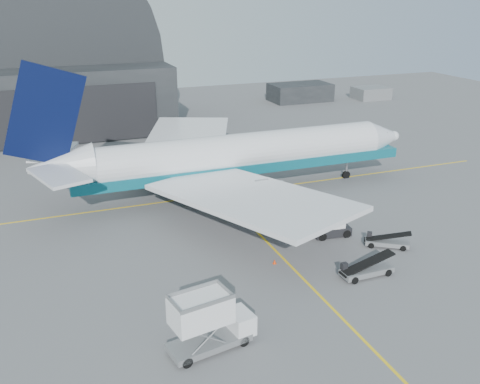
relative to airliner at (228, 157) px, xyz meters
name	(u,v)px	position (x,y,z in m)	size (l,w,h in m)	color
ground	(289,264)	(-1.06, -19.73, -5.01)	(200.00, 200.00, 0.00)	#565659
taxi_lines	(241,215)	(-1.06, -7.07, -5.00)	(80.00, 42.12, 0.02)	yellow
hangar	(24,78)	(-23.06, 45.21, 4.53)	(50.00, 28.30, 28.00)	black
distant_bldg_a	(300,101)	(36.94, 52.27, -5.01)	(14.00, 8.00, 4.00)	black
distant_bldg_b	(370,99)	(53.94, 48.27, -5.01)	(8.00, 6.00, 2.80)	slate
airliner	(228,157)	(0.00, 0.00, 0.00)	(51.02, 49.48, 17.91)	white
catering_truck	(208,322)	(-12.14, -29.18, -2.78)	(6.72, 3.45, 4.41)	slate
pushback_tug	(332,229)	(6.07, -15.45, -4.33)	(4.14, 2.68, 1.82)	black
belt_loader_a	(366,270)	(4.52, -24.24, -4.39)	(5.31, 1.96, 2.02)	slate
belt_loader_b	(386,242)	(9.86, -19.88, -4.47)	(4.40, 3.57, 1.75)	slate
traffic_cone	(275,262)	(-2.29, -19.16, -4.79)	(0.32, 0.32, 0.46)	red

